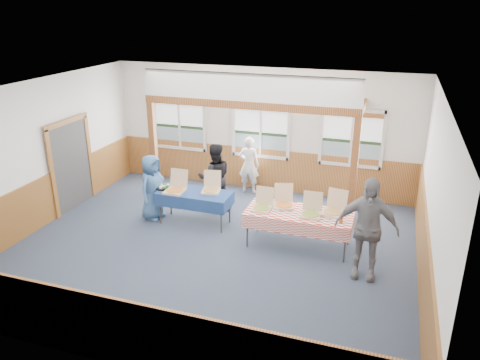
% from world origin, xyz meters
% --- Properties ---
extents(floor, '(8.00, 8.00, 0.00)m').
position_xyz_m(floor, '(0.00, 0.00, 0.00)').
color(floor, '#2C3848').
rests_on(floor, ground).
extents(ceiling, '(8.00, 8.00, 0.00)m').
position_xyz_m(ceiling, '(0.00, 0.00, 3.20)').
color(ceiling, white).
rests_on(ceiling, wall_back).
extents(wall_back, '(8.00, 0.00, 8.00)m').
position_xyz_m(wall_back, '(0.00, 3.50, 1.60)').
color(wall_back, silver).
rests_on(wall_back, floor).
extents(wall_front, '(8.00, 0.00, 8.00)m').
position_xyz_m(wall_front, '(0.00, -3.50, 1.60)').
color(wall_front, silver).
rests_on(wall_front, floor).
extents(wall_left, '(0.00, 8.00, 8.00)m').
position_xyz_m(wall_left, '(-4.00, 0.00, 1.60)').
color(wall_left, silver).
rests_on(wall_left, floor).
extents(wall_right, '(0.00, 8.00, 8.00)m').
position_xyz_m(wall_right, '(4.00, 0.00, 1.60)').
color(wall_right, silver).
rests_on(wall_right, floor).
extents(wainscot_back, '(7.98, 0.05, 1.10)m').
position_xyz_m(wainscot_back, '(0.00, 3.48, 0.55)').
color(wainscot_back, brown).
rests_on(wainscot_back, floor).
extents(wainscot_front, '(7.98, 0.05, 1.10)m').
position_xyz_m(wainscot_front, '(0.00, -3.48, 0.55)').
color(wainscot_front, brown).
rests_on(wainscot_front, floor).
extents(wainscot_left, '(0.05, 6.98, 1.10)m').
position_xyz_m(wainscot_left, '(-3.98, 0.00, 0.55)').
color(wainscot_left, brown).
rests_on(wainscot_left, floor).
extents(wainscot_right, '(0.05, 6.98, 1.10)m').
position_xyz_m(wainscot_right, '(3.98, 0.00, 0.55)').
color(wainscot_right, brown).
rests_on(wainscot_right, floor).
extents(cased_opening, '(0.06, 1.30, 2.10)m').
position_xyz_m(cased_opening, '(-3.96, 0.90, 1.05)').
color(cased_opening, '#353535').
rests_on(cased_opening, wall_left).
extents(window_left, '(1.56, 0.10, 1.46)m').
position_xyz_m(window_left, '(-2.30, 3.46, 1.68)').
color(window_left, silver).
rests_on(window_left, wall_back).
extents(window_mid, '(1.56, 0.10, 1.46)m').
position_xyz_m(window_mid, '(0.00, 3.46, 1.68)').
color(window_mid, silver).
rests_on(window_mid, wall_back).
extents(window_right, '(1.56, 0.10, 1.46)m').
position_xyz_m(window_right, '(2.30, 3.46, 1.68)').
color(window_right, silver).
rests_on(window_right, wall_back).
extents(post_left, '(0.15, 0.15, 2.40)m').
position_xyz_m(post_left, '(-2.50, 2.30, 1.20)').
color(post_left, '#5B2C14').
rests_on(post_left, floor).
extents(post_right, '(0.15, 0.15, 2.40)m').
position_xyz_m(post_right, '(2.50, 2.30, 1.20)').
color(post_right, '#5B2C14').
rests_on(post_right, floor).
extents(cross_beam, '(5.15, 0.18, 0.18)m').
position_xyz_m(cross_beam, '(0.00, 2.30, 2.49)').
color(cross_beam, '#5B2C14').
rests_on(cross_beam, post_left).
extents(table_left, '(1.76, 1.07, 0.76)m').
position_xyz_m(table_left, '(-0.80, 0.94, 0.69)').
color(table_left, '#353535').
rests_on(table_left, floor).
extents(table_right, '(2.17, 1.04, 0.76)m').
position_xyz_m(table_right, '(1.63, 0.64, 0.71)').
color(table_right, '#353535').
rests_on(table_right, floor).
extents(pizza_box_a, '(0.42, 0.51, 0.45)m').
position_xyz_m(pizza_box_a, '(-1.20, 0.84, 0.83)').
color(pizza_box_a, beige).
rests_on(pizza_box_a, table_left).
extents(pizza_box_b, '(0.47, 0.54, 0.42)m').
position_xyz_m(pizza_box_b, '(-0.46, 1.11, 0.82)').
color(pizza_box_b, beige).
rests_on(pizza_box_b, table_left).
extents(pizza_box_c, '(0.38, 0.46, 0.41)m').
position_xyz_m(pizza_box_c, '(0.88, 0.54, 0.82)').
color(pizza_box_c, beige).
rests_on(pizza_box_c, table_right).
extents(pizza_box_d, '(0.50, 0.56, 0.42)m').
position_xyz_m(pizza_box_d, '(1.27, 0.83, 0.82)').
color(pizza_box_d, beige).
rests_on(pizza_box_d, table_right).
extents(pizza_box_e, '(0.40, 0.49, 0.42)m').
position_xyz_m(pizza_box_e, '(1.88, 0.56, 0.82)').
color(pizza_box_e, beige).
rests_on(pizza_box_e, table_right).
extents(pizza_box_f, '(0.49, 0.56, 0.44)m').
position_xyz_m(pizza_box_f, '(2.29, 0.78, 0.82)').
color(pizza_box_f, beige).
rests_on(pizza_box_f, table_right).
extents(veggie_tray, '(0.37, 0.37, 0.09)m').
position_xyz_m(veggie_tray, '(-1.55, 0.94, 0.79)').
color(veggie_tray, black).
rests_on(veggie_tray, table_left).
extents(drink_glass, '(0.07, 0.07, 0.15)m').
position_xyz_m(drink_glass, '(2.48, 0.39, 0.83)').
color(drink_glass, '#A8571C').
rests_on(drink_glass, table_right).
extents(woman_white, '(0.55, 0.37, 1.50)m').
position_xyz_m(woman_white, '(-0.20, 3.10, 0.75)').
color(woman_white, silver).
rests_on(woman_white, floor).
extents(woman_black, '(1.00, 0.93, 1.65)m').
position_xyz_m(woman_black, '(-0.63, 1.78, 0.83)').
color(woman_black, black).
rests_on(woman_black, floor).
extents(man_blue, '(0.59, 0.81, 1.53)m').
position_xyz_m(man_blue, '(-1.81, 0.90, 0.76)').
color(man_blue, '#395F8F').
rests_on(man_blue, floor).
extents(person_grey, '(1.13, 0.48, 1.91)m').
position_xyz_m(person_grey, '(2.98, -0.08, 0.96)').
color(person_grey, slate).
rests_on(person_grey, floor).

